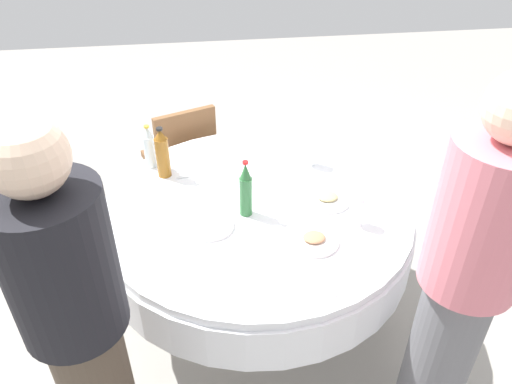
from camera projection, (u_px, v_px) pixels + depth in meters
The scene contains 16 objects.
ground_plane at pixel (256, 306), 2.79m from camera, with size 10.00×10.00×0.00m, color gray.
dining_table at pixel (256, 226), 2.46m from camera, with size 1.54×1.54×0.74m.
bottle_amber_south at pixel (162, 154), 2.51m from camera, with size 0.07×0.07×0.28m.
bottle_clear_right at pixel (149, 148), 2.59m from camera, with size 0.06×0.06×0.25m.
bottle_green_west at pixel (246, 190), 2.23m from camera, with size 0.06×0.06×0.29m.
wine_glass_north at pixel (358, 204), 2.17m from camera, with size 0.07×0.07×0.16m.
wine_glass_outer at pixel (310, 147), 2.61m from camera, with size 0.07×0.07×0.15m.
plate_front at pixel (211, 226), 2.21m from camera, with size 0.21×0.21×0.02m.
plate_rear at pixel (327, 199), 2.38m from camera, with size 0.23×0.23×0.04m.
plate_mid at pixel (314, 240), 2.13m from camera, with size 0.22×0.22×0.04m.
fork_right at pixel (194, 176), 2.57m from camera, with size 0.18×0.02×0.01m, color silver.
fork_west at pixel (229, 195), 2.42m from camera, with size 0.18×0.02×0.01m, color silver.
spoon_north at pixel (324, 281), 1.93m from camera, with size 0.18×0.02×0.01m, color silver.
person_south at pixel (79, 325), 1.62m from camera, with size 0.34×0.34×1.61m.
person_right at pixel (465, 279), 1.75m from camera, with size 0.34×0.34×1.67m.
chair_east at pixel (182, 155), 3.20m from camera, with size 0.52×0.52×0.87m.
Camera 1 is at (0.27, 1.90, 2.13)m, focal length 33.89 mm.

